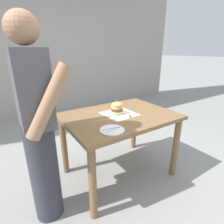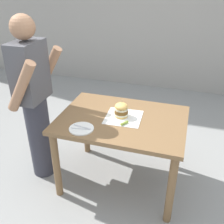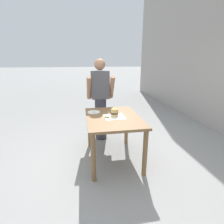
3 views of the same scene
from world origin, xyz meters
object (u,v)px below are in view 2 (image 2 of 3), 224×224
object	(u,v)px
side_plate_with_forks	(81,129)
diner_across_table	(34,101)
patio_table	(122,129)
pickle_spear	(124,123)
sandwich	(121,110)

from	to	relation	value
side_plate_with_forks	diner_across_table	bearing A→B (deg)	72.07
patio_table	side_plate_with_forks	xyz separation A→B (m)	(-0.30, 0.29, 0.13)
patio_table	pickle_spear	bearing A→B (deg)	-154.81
patio_table	diner_across_table	size ratio (longest dim) A/B	0.71
sandwich	pickle_spear	size ratio (longest dim) A/B	2.16
patio_table	side_plate_with_forks	distance (m)	0.43
side_plate_with_forks	diner_across_table	size ratio (longest dim) A/B	0.13
pickle_spear	side_plate_with_forks	world-z (taller)	pickle_spear
sandwich	diner_across_table	bearing A→B (deg)	99.37
sandwich	side_plate_with_forks	bearing A→B (deg)	139.79
side_plate_with_forks	patio_table	bearing A→B (deg)	-44.47
sandwich	side_plate_with_forks	size ratio (longest dim) A/B	0.79
patio_table	pickle_spear	xyz separation A→B (m)	(-0.11, -0.05, 0.13)
patio_table	side_plate_with_forks	world-z (taller)	side_plate_with_forks
diner_across_table	side_plate_with_forks	bearing A→B (deg)	-107.93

